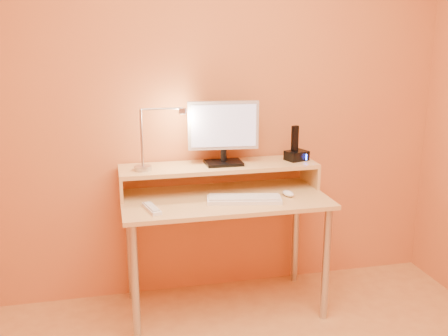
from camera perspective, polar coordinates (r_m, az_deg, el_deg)
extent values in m
cube|color=#CB783C|center=(3.22, -1.23, 7.51)|extent=(3.00, 0.04, 2.50)
cylinder|color=#AEAEB3|center=(2.87, -9.80, -12.56)|extent=(0.04, 0.04, 0.69)
cylinder|color=#AEAEB3|center=(3.11, 11.21, -10.41)|extent=(0.04, 0.04, 0.69)
cylinder|color=#AEAEB3|center=(3.33, -10.32, -8.66)|extent=(0.04, 0.04, 0.69)
cylinder|color=#AEAEB3|center=(3.53, 7.92, -7.12)|extent=(0.04, 0.04, 0.69)
cube|color=tan|center=(3.03, 0.06, -3.46)|extent=(1.20, 0.60, 0.02)
cube|color=tan|center=(3.08, -11.36, -1.90)|extent=(0.02, 0.30, 0.14)
cube|color=tan|center=(3.32, 9.46, -0.60)|extent=(0.02, 0.30, 0.14)
cube|color=tan|center=(3.13, -0.56, 0.16)|extent=(1.20, 0.30, 0.02)
cube|color=black|center=(3.13, -0.04, 0.57)|extent=(0.22, 0.16, 0.02)
cylinder|color=black|center=(3.12, -0.04, 1.36)|extent=(0.04, 0.04, 0.07)
cube|color=#B7B7BC|center=(3.09, -0.08, 4.74)|extent=(0.43, 0.08, 0.29)
cube|color=black|center=(3.11, -0.18, 4.81)|extent=(0.38, 0.05, 0.25)
cube|color=silver|center=(3.07, 0.00, 4.68)|extent=(0.38, 0.04, 0.25)
cylinder|color=#AEAEB3|center=(3.03, -8.96, -0.01)|extent=(0.10, 0.10, 0.02)
cylinder|color=#AEAEB3|center=(2.99, -9.10, 3.28)|extent=(0.01, 0.01, 0.33)
cylinder|color=#AEAEB3|center=(2.97, -6.91, 6.52)|extent=(0.24, 0.01, 0.01)
cylinder|color=#AEAEB3|center=(2.99, -4.60, 6.33)|extent=(0.04, 0.04, 0.03)
cylinder|color=#FFEAC6|center=(2.99, -4.59, 6.03)|extent=(0.03, 0.03, 0.00)
cube|color=black|center=(3.26, 8.02, 1.38)|extent=(0.16, 0.14, 0.06)
cube|color=black|center=(3.23, 7.85, 3.26)|extent=(0.05, 0.04, 0.16)
cube|color=#2A5FFF|center=(3.23, 9.09, 1.21)|extent=(0.01, 0.00, 0.04)
cube|color=white|center=(2.95, 2.25, -3.53)|extent=(0.44, 0.22, 0.02)
ellipsoid|color=white|center=(3.07, 7.10, -2.81)|extent=(0.07, 0.11, 0.03)
cube|color=white|center=(2.83, -8.00, -4.47)|extent=(0.09, 0.20, 0.02)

